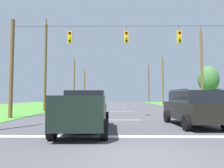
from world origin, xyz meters
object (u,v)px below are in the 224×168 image
utility_pole_near_left (149,83)px  utility_pole_distant_right (74,81)px  utility_pole_far_right (163,80)px  tree_roadside_right (208,79)px  utility_pole_distant_left (85,86)px  distant_car_crossing_white (79,102)px  suv_black (193,107)px  utility_pole_mid_right (202,68)px  pickup_truck (84,111)px  overhead_signal_span (125,63)px  utility_pole_far_left (45,66)px

utility_pole_near_left → utility_pole_distant_right: 25.50m
utility_pole_far_right → tree_roadside_right: 11.49m
utility_pole_distant_left → tree_roadside_right: (22.46, -26.85, -0.39)m
distant_car_crossing_white → utility_pole_far_right: 18.12m
utility_pole_distant_right → utility_pole_far_right: bearing=3.1°
suv_black → tree_roadside_right: (9.68, 19.17, 3.14)m
utility_pole_distant_right → tree_roadside_right: (22.05, -9.66, -0.40)m
tree_roadside_right → utility_pole_distant_left: bearing=129.9°
utility_pole_mid_right → tree_roadside_right: 8.55m
suv_black → utility_pole_distant_right: utility_pole_distant_right is taller
pickup_truck → utility_pole_near_left: (11.30, 48.89, 4.48)m
utility_pole_near_left → utility_pole_distant_left: utility_pole_near_left is taller
utility_pole_far_right → utility_pole_distant_right: 17.78m
overhead_signal_span → utility_pole_distant_left: bearing=102.3°
distant_car_crossing_white → tree_roadside_right: bearing=-6.6°
distant_car_crossing_white → utility_pole_far_left: (-2.13, -9.87, 4.39)m
pickup_truck → distant_car_crossing_white: (-4.31, 23.29, -0.18)m
utility_pole_near_left → tree_roadside_right: bearing=-81.4°
overhead_signal_span → utility_pole_far_right: bearing=70.8°
distant_car_crossing_white → utility_pole_near_left: size_ratio=0.40×
utility_pole_mid_right → utility_pole_distant_left: bearing=118.1°
distant_car_crossing_white → utility_pole_distant_left: bearing=96.1°
suv_black → utility_pole_distant_left: bearing=105.5°
overhead_signal_span → utility_pole_mid_right: (9.18, 7.67, 0.68)m
overhead_signal_span → utility_pole_distant_right: size_ratio=1.89×
utility_pole_far_left → utility_pole_distant_left: 34.45m
utility_pole_distant_left → utility_pole_near_left: bearing=3.2°
distant_car_crossing_white → utility_pole_distant_left: 25.00m
overhead_signal_span → utility_pole_distant_left: utility_pole_distant_left is taller
pickup_truck → tree_roadside_right: size_ratio=0.87×
overhead_signal_span → suv_black: overhead_signal_span is taller
suv_black → utility_pole_far_left: 17.38m
pickup_truck → distant_car_crossing_white: size_ratio=1.22×
utility_pole_near_left → utility_pole_far_left: (-17.75, -35.47, -0.26)m
suv_black → utility_pole_mid_right: 13.52m
utility_pole_distant_left → pickup_truck: bearing=-81.8°
tree_roadside_right → utility_pole_mid_right: bearing=-118.8°
utility_pole_near_left → tree_roadside_right: utility_pole_near_left is taller
distant_car_crossing_white → utility_pole_near_left: (15.61, 25.60, 4.66)m
overhead_signal_span → pickup_truck: overhead_signal_span is taller
utility_pole_mid_right → utility_pole_far_right: utility_pole_far_right is taller
distant_car_crossing_white → utility_pole_near_left: bearing=58.6°
overhead_signal_span → utility_pole_near_left: utility_pole_near_left is taller
utility_pole_mid_right → utility_pole_near_left: utility_pole_near_left is taller
utility_pole_distant_right → utility_pole_distant_left: utility_pole_distant_left is taller
utility_pole_mid_right → utility_pole_far_right: 18.10m
utility_pole_mid_right → utility_pole_distant_right: utility_pole_mid_right is taller
distant_car_crossing_white → utility_pole_far_left: utility_pole_far_left is taller
overhead_signal_span → tree_roadside_right: size_ratio=2.85×
suv_black → utility_pole_mid_right: (5.57, 11.70, 3.84)m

